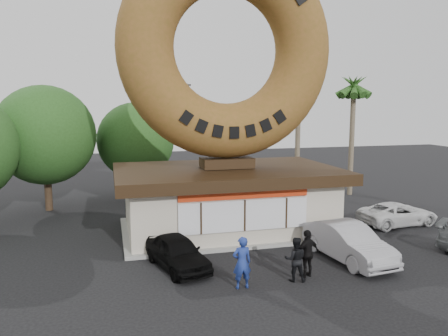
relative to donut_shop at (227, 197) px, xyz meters
name	(u,v)px	position (x,y,z in m)	size (l,w,h in m)	color
ground	(267,273)	(0.00, -5.98, -1.77)	(90.00, 90.00, 0.00)	black
donut_shop	(227,197)	(0.00, 0.00, 0.00)	(11.20, 7.20, 3.80)	#BFB1A3
giant_donut	(227,49)	(0.00, 0.02, 7.39)	(10.71, 10.71, 2.73)	brown
tree_west	(45,135)	(-9.50, 7.02, 2.87)	(6.00, 6.00, 7.65)	#473321
tree_mid	(136,141)	(-4.00, 9.02, 2.25)	(5.20, 5.20, 6.63)	#473321
palm_near	(299,77)	(7.50, 8.02, 6.65)	(2.60, 2.60, 9.75)	#726651
palm_far	(354,90)	(11.00, 6.52, 5.72)	(2.60, 2.60, 8.75)	#726651
street_lamp	(165,133)	(-1.86, 10.02, 2.72)	(2.11, 0.20, 8.00)	#59595E
person_left	(242,263)	(-1.36, -7.10, -0.82)	(0.69, 0.45, 1.89)	navy
person_center	(295,259)	(0.74, -6.97, -0.93)	(0.81, 0.63, 1.67)	black
person_right	(307,253)	(1.34, -6.73, -0.85)	(1.07, 0.45, 1.83)	black
car_black	(177,252)	(-3.28, -4.59, -1.11)	(1.56, 3.87, 1.32)	black
car_silver	(348,242)	(3.79, -5.50, -1.00)	(1.63, 4.67, 1.54)	#9A999E
car_white	(398,214)	(9.26, -1.35, -1.16)	(2.02, 4.38, 1.22)	silver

